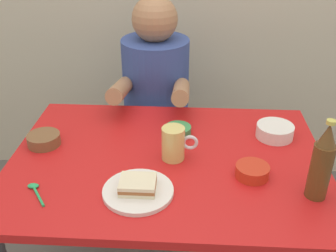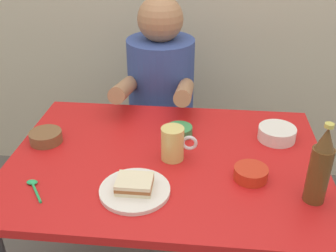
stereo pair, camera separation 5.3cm
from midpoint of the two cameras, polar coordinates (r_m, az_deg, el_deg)
name	(u,v)px [view 2 (the right image)]	position (r m, az deg, el deg)	size (l,w,h in m)	color
dining_table	(167,179)	(1.47, 0.83, -7.57)	(1.10, 0.80, 0.74)	red
stool	(162,152)	(2.16, -0.22, -3.77)	(0.34, 0.34, 0.45)	#4C4C51
person_seated	(161,81)	(1.95, -0.28, 6.35)	(0.33, 0.56, 0.72)	#33478C
plate_orange	(135,190)	(1.26, -3.52, -9.13)	(0.22, 0.22, 0.01)	silver
sandwich	(135,184)	(1.24, -3.56, -8.22)	(0.11, 0.09, 0.04)	beige
beer_mug	(173,143)	(1.38, 1.86, -2.47)	(0.13, 0.08, 0.12)	#D1BC66
beer_bottle	(320,167)	(1.25, 21.93, -5.46)	(0.06, 0.06, 0.26)	#593819
rice_bowl_white	(277,133)	(1.57, 16.15, -0.95)	(0.14, 0.14, 0.05)	silver
dip_bowl_green	(179,130)	(1.54, 2.60, -0.63)	(0.10, 0.10, 0.03)	#388C4C
sauce_bowl_chili	(251,173)	(1.33, 12.80, -6.51)	(0.11, 0.11, 0.04)	red
condiment_bowl_brown	(46,136)	(1.55, -16.05, -1.43)	(0.12, 0.12, 0.04)	brown
spoon	(34,186)	(1.33, -17.45, -8.17)	(0.08, 0.10, 0.01)	#26A559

